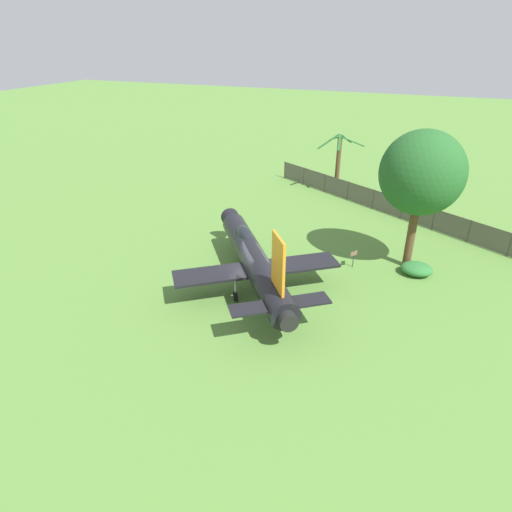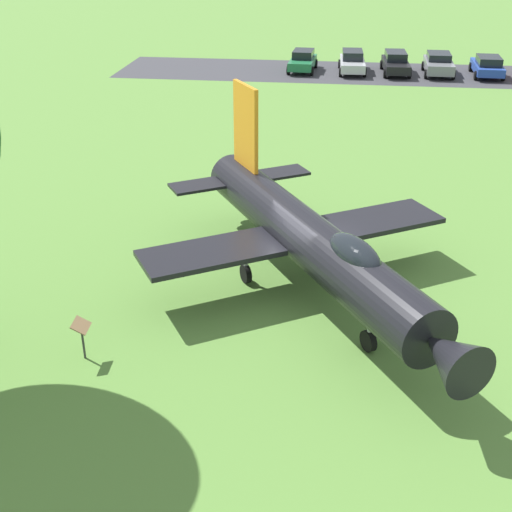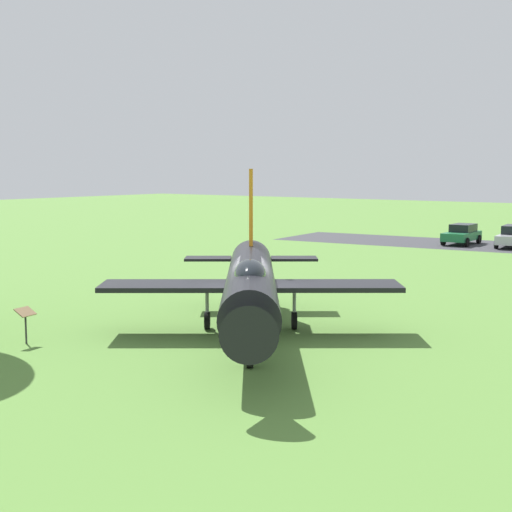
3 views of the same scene
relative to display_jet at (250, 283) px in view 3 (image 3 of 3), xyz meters
The scene contains 4 objects.
ground_plane 1.88m from the display_jet, 53.40° to the right, with size 200.00×200.00×0.00m, color #568438.
display_jet is the anchor object (origin of this frame).
info_plaque 7.12m from the display_jet, 40.75° to the left, with size 0.48×0.65×1.14m.
parked_car_green 33.31m from the display_jet, 80.72° to the right, with size 2.04×4.20×1.47m.
Camera 3 is at (-13.79, 18.38, 5.44)m, focal length 50.58 mm.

